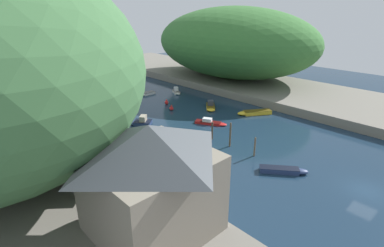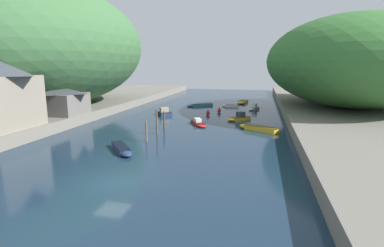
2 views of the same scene
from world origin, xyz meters
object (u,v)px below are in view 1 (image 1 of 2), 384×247
at_px(boat_open_rowboat, 211,122).
at_px(channel_buoy_far, 171,108).
at_px(boat_far_right_bank, 141,122).
at_px(boat_yellow_tender, 253,113).
at_px(boathouse_shed, 96,153).
at_px(boat_far_upstream, 285,170).
at_px(boat_red_skiff, 120,100).
at_px(channel_buoy_near, 167,102).
at_px(boat_small_dinghy, 211,106).
at_px(waterfront_building, 151,178).
at_px(boat_white_cruiser, 138,86).
at_px(person_on_quay, 145,178).
at_px(boat_navy_launch, 146,94).
at_px(person_by_boathouse, 115,161).
at_px(boat_moored_right, 177,92).

height_order(boat_open_rowboat, channel_buoy_far, channel_buoy_far).
height_order(boat_open_rowboat, boat_far_right_bank, boat_far_right_bank).
height_order(boat_yellow_tender, channel_buoy_far, channel_buoy_far).
xyz_separation_m(boat_yellow_tender, channel_buoy_far, (-9.35, 11.98, 0.11)).
distance_m(boathouse_shed, boat_far_right_bank, 18.45).
xyz_separation_m(boat_far_right_bank, boat_far_upstream, (3.40, -24.69, -0.15)).
xyz_separation_m(boathouse_shed, boat_far_right_bank, (13.62, 11.97, -3.45)).
height_order(boat_red_skiff, channel_buoy_far, channel_buoy_far).
bearing_deg(boat_far_upstream, boat_far_right_bank, -121.08).
distance_m(boat_far_right_bank, channel_buoy_near, 11.45).
relative_size(boat_open_rowboat, boat_small_dinghy, 1.24).
height_order(boathouse_shed, boat_far_right_bank, boathouse_shed).
relative_size(boathouse_shed, boat_far_upstream, 1.57).
bearing_deg(boat_far_upstream, channel_buoy_far, -139.30).
distance_m(waterfront_building, boat_white_cruiser, 52.80).
height_order(boathouse_shed, person_on_quay, boathouse_shed).
xyz_separation_m(boat_navy_launch, person_by_boathouse, (-23.23, -27.05, 2.33)).
height_order(channel_buoy_near, person_on_quay, person_on_quay).
bearing_deg(person_by_boathouse, channel_buoy_near, -53.91).
distance_m(boathouse_shed, boat_moored_right, 37.78).
xyz_separation_m(boat_far_upstream, person_on_quay, (-14.97, 6.88, 2.27)).
xyz_separation_m(boat_navy_launch, channel_buoy_far, (-2.94, -12.19, 0.21)).
relative_size(boathouse_shed, boat_far_right_bank, 2.00).
bearing_deg(channel_buoy_far, boat_open_rowboat, -88.62).
xyz_separation_m(boat_yellow_tender, boat_moored_right, (-0.93, 20.24, 0.08)).
distance_m(boat_moored_right, boat_far_upstream, 37.43).
xyz_separation_m(channel_buoy_near, person_on_quay, (-21.57, -23.39, 2.14)).
xyz_separation_m(boat_open_rowboat, boat_navy_launch, (2.70, 22.15, -0.05)).
xyz_separation_m(waterfront_building, channel_buoy_far, (22.91, 25.23, -5.77)).
distance_m(boat_red_skiff, boat_far_right_bank, 14.24).
relative_size(boat_far_right_bank, boat_navy_launch, 1.09).
bearing_deg(person_by_boathouse, boat_white_cruiser, -41.09).
xyz_separation_m(boat_yellow_tender, channel_buoy_near, (-7.65, 15.52, 0.10)).
distance_m(boat_moored_right, channel_buoy_near, 8.21).
xyz_separation_m(channel_buoy_far, person_on_quay, (-19.87, -19.85, 2.13)).
bearing_deg(person_on_quay, boat_white_cruiser, -51.63).
bearing_deg(boat_moored_right, channel_buoy_near, 60.29).
height_order(boat_far_right_bank, boat_small_dinghy, boat_far_right_bank).
distance_m(boat_open_rowboat, channel_buoy_near, 13.58).
bearing_deg(boat_far_upstream, channel_buoy_near, -141.21).
relative_size(boat_yellow_tender, channel_buoy_near, 5.54).
relative_size(boat_red_skiff, channel_buoy_far, 5.29).
relative_size(boat_moored_right, boat_small_dinghy, 0.79).
bearing_deg(channel_buoy_far, boat_moored_right, 44.46).
relative_size(waterfront_building, boat_navy_launch, 2.52).
bearing_deg(boat_navy_launch, person_by_boathouse, 139.26).
relative_size(boat_red_skiff, person_by_boathouse, 3.61).
bearing_deg(waterfront_building, boat_open_rowboat, 33.41).
relative_size(boat_navy_launch, channel_buoy_near, 3.33).
relative_size(boat_small_dinghy, boat_far_upstream, 0.85).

